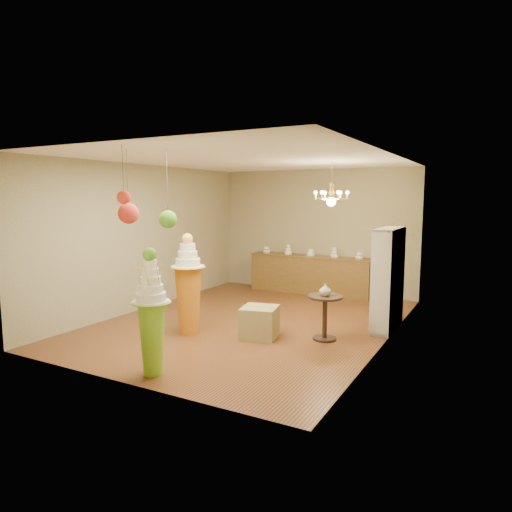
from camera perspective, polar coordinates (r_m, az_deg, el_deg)
The scene contains 17 objects.
floor at distance 8.68m, azimuth -0.62°, elevation -8.24°, with size 6.50×6.50×0.00m, color #5A3218.
ceiling at distance 8.38m, azimuth -0.65°, elevation 11.93°, with size 6.50×6.50×0.00m, color white.
wall_back at distance 11.34m, azimuth 7.42°, elevation 3.09°, with size 5.00×0.04×3.00m, color gray.
wall_front at distance 5.80m, azimuth -16.48°, elevation -1.20°, with size 5.00×0.04×3.00m, color gray.
wall_left at distance 9.86m, azimuth -13.43°, elevation 2.31°, with size 0.04×6.50×3.00m, color gray.
wall_right at distance 7.51m, azimuth 16.27°, elevation 0.70°, with size 0.04×6.50×3.00m, color gray.
pedestal_green at distance 6.18m, azimuth -12.90°, elevation -8.08°, with size 0.48×0.48×1.69m.
pedestal_orange at distance 7.89m, azimuth -8.45°, elevation -4.47°, with size 0.71×0.71×1.73m.
burlap_riser at distance 7.69m, azimuth 0.46°, elevation -8.27°, with size 0.57×0.57×0.52m, color olive.
sideboard at distance 11.20m, azimuth 6.81°, elevation -2.22°, with size 3.04×0.54×1.16m.
shelving_unit at distance 8.40m, azimuth 16.21°, elevation -2.74°, with size 0.33×1.20×1.80m.
round_table at distance 7.60m, azimuth 8.60°, elevation -6.85°, with size 0.74×0.74×0.74m.
vase at distance 7.52m, azimuth 8.66°, elevation -4.18°, with size 0.19×0.19×0.20m, color beige.
pom_red_left at distance 6.63m, azimuth -15.65°, elevation 5.15°, with size 0.29×0.29×1.04m.
pom_green_mid at distance 6.52m, azimuth -10.94°, elevation 4.53°, with size 0.25×0.25×1.10m.
pom_red_right at distance 6.12m, azimuth -16.20°, elevation 7.07°, with size 0.18×0.18×0.76m.
chandelier at distance 8.80m, azimuth 9.39°, elevation 7.06°, with size 0.82×0.82×0.85m.
Camera 1 is at (4.08, -7.30, 2.33)m, focal length 32.00 mm.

